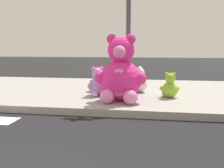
{
  "coord_description": "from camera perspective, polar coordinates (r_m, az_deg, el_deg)",
  "views": [
    {
      "loc": [
        1.5,
        -1.37,
        1.32
      ],
      "look_at": [
        0.73,
        3.6,
        0.55
      ],
      "focal_mm": 38.67,
      "sensor_mm": 36.0,
      "label": 1
    }
  ],
  "objects": [
    {
      "name": "sidewalk",
      "position": [
        6.85,
        -4.04,
        -1.78
      ],
      "size": [
        28.0,
        4.4,
        0.15
      ],
      "primitive_type": "cube",
      "color": "#9E9B93",
      "rests_on": "ground_plane"
    },
    {
      "name": "sign_pole",
      "position": [
        5.81,
        3.9,
        13.9
      ],
      "size": [
        0.56,
        0.11,
        3.2
      ],
      "color": "#4C4C51",
      "rests_on": "sidewalk"
    },
    {
      "name": "plush_pink_large",
      "position": [
        5.24,
        2.06,
        2.25
      ],
      "size": [
        1.12,
        0.98,
        1.45
      ],
      "color": "#F22D93",
      "rests_on": "sidewalk"
    },
    {
      "name": "plush_lavender",
      "position": [
        5.86,
        -3.35,
        -0.02
      ],
      "size": [
        0.49,
        0.51,
        0.71
      ],
      "color": "#B28CD8",
      "rests_on": "sidewalk"
    },
    {
      "name": "plush_white",
      "position": [
        6.35,
        6.27,
        0.51
      ],
      "size": [
        0.46,
        0.52,
        0.67
      ],
      "color": "white",
      "rests_on": "sidewalk"
    },
    {
      "name": "plush_red",
      "position": [
        6.48,
        -3.02,
        0.72
      ],
      "size": [
        0.52,
        0.47,
        0.68
      ],
      "color": "red",
      "rests_on": "sidewalk"
    },
    {
      "name": "plush_brown",
      "position": [
        6.51,
        1.62,
        0.39
      ],
      "size": [
        0.41,
        0.41,
        0.57
      ],
      "color": "olive",
      "rests_on": "sidewalk"
    },
    {
      "name": "plush_lime",
      "position": [
        5.8,
        13.48,
        -0.76
      ],
      "size": [
        0.46,
        0.41,
        0.6
      ],
      "color": "#8CD133",
      "rests_on": "sidewalk"
    },
    {
      "name": "plush_tan",
      "position": [
        6.87,
        4.53,
        0.99
      ],
      "size": [
        0.43,
        0.48,
        0.63
      ],
      "color": "tan",
      "rests_on": "sidewalk"
    }
  ]
}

